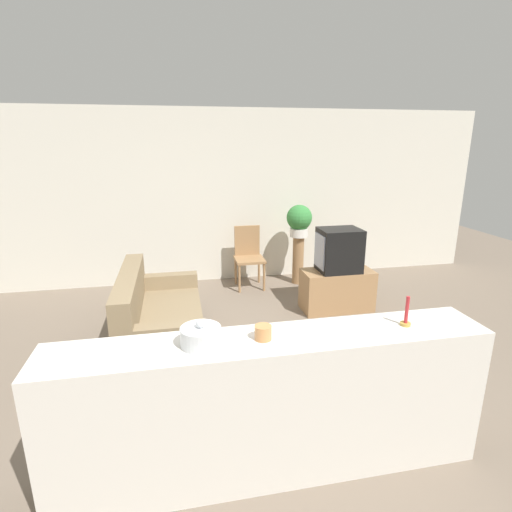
{
  "coord_description": "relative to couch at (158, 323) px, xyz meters",
  "views": [
    {
      "loc": [
        -0.56,
        -2.88,
        2.2
      ],
      "look_at": [
        0.37,
        1.73,
        0.85
      ],
      "focal_mm": 28.0,
      "sensor_mm": 36.0,
      "label": 1
    }
  ],
  "objects": [
    {
      "name": "wooden_chair",
      "position": [
        1.32,
        1.78,
        0.22
      ],
      "size": [
        0.44,
        0.44,
        0.94
      ],
      "color": "#9E754C",
      "rests_on": "ground_plane"
    },
    {
      "name": "candlestick",
      "position": [
        1.74,
        -1.87,
        0.76
      ],
      "size": [
        0.07,
        0.07,
        0.21
      ],
      "color": "#B7933D",
      "rests_on": "foreground_counter"
    },
    {
      "name": "plant_stand",
      "position": [
        2.12,
        1.75,
        0.08
      ],
      "size": [
        0.18,
        0.18,
        0.77
      ],
      "color": "#9E754C",
      "rests_on": "ground_plane"
    },
    {
      "name": "couch",
      "position": [
        0.0,
        0.0,
        0.0
      ],
      "size": [
        0.84,
        1.61,
        0.88
      ],
      "color": "#847051",
      "rests_on": "ground_plane"
    },
    {
      "name": "tv_stand",
      "position": [
        2.32,
        0.63,
        -0.03
      ],
      "size": [
        0.94,
        0.45,
        0.55
      ],
      "color": "#9E754C",
      "rests_on": "ground_plane"
    },
    {
      "name": "candle_jar",
      "position": [
        0.75,
        -1.87,
        0.74
      ],
      "size": [
        0.11,
        0.11,
        0.09
      ],
      "color": "#C6844C",
      "rests_on": "foreground_counter"
    },
    {
      "name": "wall_back",
      "position": [
        0.81,
        2.22,
        1.04
      ],
      "size": [
        9.0,
        0.06,
        2.7
      ],
      "color": "beige",
      "rests_on": "ground_plane"
    },
    {
      "name": "television",
      "position": [
        2.32,
        0.63,
        0.53
      ],
      "size": [
        0.54,
        0.42,
        0.57
      ],
      "color": "black",
      "rests_on": "tv_stand"
    },
    {
      "name": "foreground_counter",
      "position": [
        0.81,
        -1.87,
        0.2
      ],
      "size": [
        2.88,
        0.44,
        1.0
      ],
      "color": "silver",
      "rests_on": "ground_plane"
    },
    {
      "name": "decorative_bowl",
      "position": [
        0.36,
        -1.87,
        0.76
      ],
      "size": [
        0.25,
        0.25,
        0.17
      ],
      "color": "silver",
      "rests_on": "foreground_counter"
    },
    {
      "name": "potted_plant",
      "position": [
        2.12,
        1.75,
        0.73
      ],
      "size": [
        0.4,
        0.4,
        0.5
      ],
      "color": "white",
      "rests_on": "plant_stand"
    },
    {
      "name": "ground_plane",
      "position": [
        0.81,
        -1.21,
        -0.31
      ],
      "size": [
        14.0,
        14.0,
        0.0
      ],
      "primitive_type": "plane",
      "color": "#756656"
    }
  ]
}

